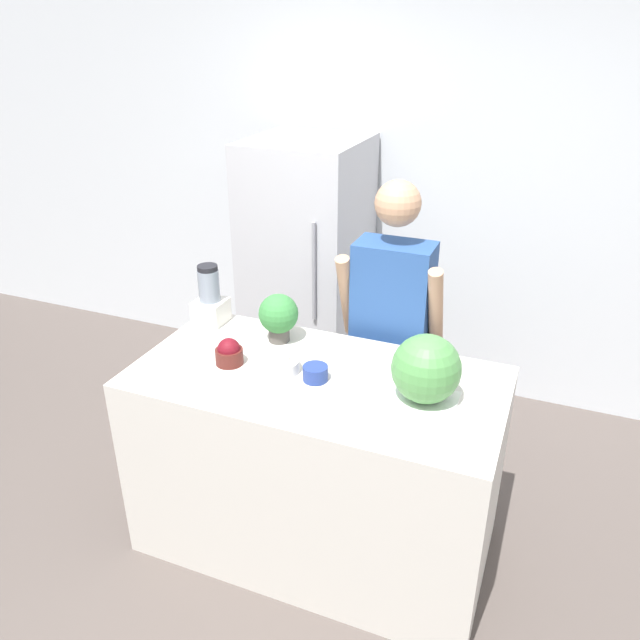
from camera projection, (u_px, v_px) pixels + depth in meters
name	position (u px, v px, depth m)	size (l,w,h in m)	color
ground_plane	(282.00, 602.00, 2.76)	(14.00, 14.00, 0.00)	#564C47
wall_back	(420.00, 197.00, 3.98)	(8.00, 0.06, 2.60)	silver
counter_island	(317.00, 462.00, 2.90)	(1.61, 0.82, 0.94)	beige
refrigerator	(308.00, 272.00, 4.04)	(0.68, 0.76, 1.69)	#B7B7BC
person	(390.00, 338.00, 3.16)	(0.52, 0.27, 1.67)	gray
cutting_board	(417.00, 399.00, 2.51)	(0.32, 0.22, 0.01)	white
watermelon	(426.00, 369.00, 2.44)	(0.28, 0.28, 0.28)	#4C8C47
bowl_cherries	(229.00, 353.00, 2.77)	(0.12, 0.12, 0.12)	#511E19
bowl_cream	(280.00, 363.00, 2.71)	(0.18, 0.18, 0.10)	white
bowl_small_blue	(315.00, 373.00, 2.65)	(0.11, 0.11, 0.07)	navy
blender	(210.00, 299.00, 3.11)	(0.15, 0.15, 0.31)	silver
potted_plant	(279.00, 315.00, 2.93)	(0.19, 0.19, 0.24)	#514C47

